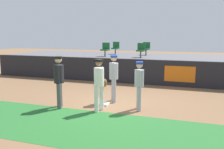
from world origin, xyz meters
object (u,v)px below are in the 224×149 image
object	(u,v)px
player_fielder_home	(99,81)
player_umpire	(59,78)
player_runner_visitor	(114,75)
player_coach_visitor	(139,82)
first_base	(104,104)
seat_front_center	(141,49)
seat_back_left	(116,47)
seat_back_center	(146,48)
seat_front_left	(105,49)

from	to	relation	value
player_fielder_home	player_umpire	distance (m)	1.51
player_runner_visitor	player_coach_visitor	world-z (taller)	player_runner_visitor
first_base	seat_front_center	size ratio (longest dim) A/B	0.48
first_base	player_fielder_home	world-z (taller)	player_fielder_home
seat_back_left	seat_back_center	bearing A→B (deg)	0.00
player_umpire	seat_back_left	bearing A→B (deg)	159.47
first_base	player_fielder_home	bearing A→B (deg)	-80.24
player_runner_visitor	seat_front_left	size ratio (longest dim) A/B	2.18
player_umpire	seat_back_left	size ratio (longest dim) A/B	2.21
player_runner_visitor	seat_back_left	world-z (taller)	seat_back_left
seat_back_center	seat_back_left	distance (m)	2.11
player_fielder_home	seat_front_center	size ratio (longest dim) A/B	2.14
seat_back_left	player_runner_visitor	bearing A→B (deg)	-72.77
player_fielder_home	player_coach_visitor	world-z (taller)	player_fielder_home
player_umpire	player_coach_visitor	bearing A→B (deg)	78.75
seat_front_center	seat_front_left	world-z (taller)	same
first_base	seat_front_left	distance (m)	6.30
first_base	seat_back_center	size ratio (longest dim) A/B	0.48
player_coach_visitor	seat_front_left	world-z (taller)	seat_front_left
player_coach_visitor	seat_back_left	bearing A→B (deg)	-172.47
player_fielder_home	player_coach_visitor	size ratio (longest dim) A/B	1.06
seat_front_center	first_base	bearing A→B (deg)	-92.03
player_umpire	player_fielder_home	bearing A→B (deg)	68.93
first_base	player_runner_visitor	world-z (taller)	player_runner_visitor
player_runner_visitor	seat_back_center	size ratio (longest dim) A/B	2.18
player_fielder_home	first_base	bearing A→B (deg)	-158.02
seat_front_center	seat_back_left	size ratio (longest dim) A/B	1.00
player_fielder_home	seat_back_left	distance (m)	8.52
player_coach_visitor	first_base	bearing A→B (deg)	-112.70
first_base	seat_back_center	world-z (taller)	seat_back_center
player_fielder_home	player_umpire	world-z (taller)	player_umpire
first_base	seat_front_left	world-z (taller)	seat_front_left
first_base	seat_front_left	size ratio (longest dim) A/B	0.48
player_coach_visitor	seat_front_left	bearing A→B (deg)	-165.76
player_runner_visitor	player_coach_visitor	size ratio (longest dim) A/B	1.08
first_base	player_umpire	size ratio (longest dim) A/B	0.22
player_runner_visitor	seat_front_left	distance (m)	5.66
player_runner_visitor	seat_front_left	world-z (taller)	seat_front_left
player_runner_visitor	seat_back_center	world-z (taller)	seat_back_center
first_base	seat_back_center	distance (m)	7.71
seat_front_left	player_umpire	bearing A→B (deg)	-84.44
player_runner_visitor	seat_back_left	distance (m)	7.31
seat_front_center	seat_front_left	distance (m)	2.22
player_fielder_home	seat_front_left	xyz separation A→B (m)	(-2.15, 6.43, 0.72)
seat_back_left	seat_front_left	size ratio (longest dim) A/B	1.00
player_fielder_home	seat_front_center	distance (m)	6.47
seat_back_center	seat_front_center	bearing A→B (deg)	-89.14
first_base	seat_back_left	world-z (taller)	seat_back_left
seat_back_center	seat_back_left	bearing A→B (deg)	-180.00
first_base	seat_back_left	xyz separation A→B (m)	(-1.94, 7.51, 1.72)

